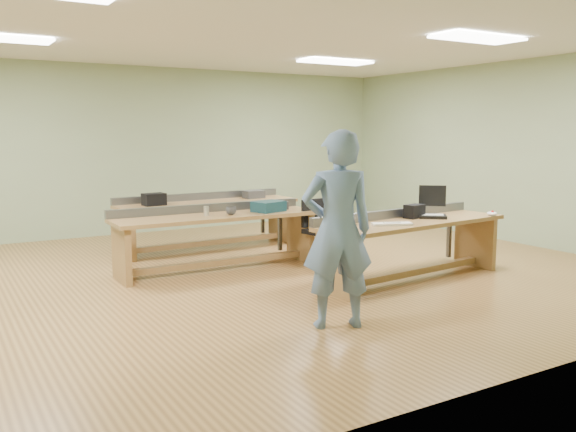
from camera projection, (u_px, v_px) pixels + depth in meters
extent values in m
plane|color=#A2753D|center=(241.00, 276.00, 7.82)|extent=(10.00, 10.00, 0.00)
plane|color=silver|center=(239.00, 36.00, 7.41)|extent=(10.00, 10.00, 0.00)
cube|color=gray|center=(142.00, 150.00, 11.02)|extent=(10.00, 0.04, 3.00)
cube|color=gray|center=(496.00, 182.00, 4.21)|extent=(10.00, 0.04, 3.00)
cube|color=gray|center=(509.00, 152.00, 10.15)|extent=(0.04, 8.00, 3.00)
cube|color=white|center=(0.00, 38.00, 7.42)|extent=(1.20, 0.50, 0.03)
cube|color=white|center=(478.00, 38.00, 7.40)|extent=(1.20, 0.50, 0.03)
cube|color=white|center=(336.00, 62.00, 9.95)|extent=(1.20, 0.50, 0.03)
cube|color=#9F6D43|center=(413.00, 223.00, 7.53)|extent=(2.78, 1.00, 0.05)
cube|color=#9F6D43|center=(336.00, 266.00, 6.84)|extent=(0.14, 0.63, 0.70)
cube|color=#9F6D43|center=(475.00, 242.00, 8.32)|extent=(0.14, 0.63, 0.70)
cube|color=#9F6D43|center=(412.00, 272.00, 7.61)|extent=(2.42, 0.35, 0.08)
cube|color=#585B61|center=(394.00, 214.00, 7.77)|extent=(2.71, 0.36, 0.11)
cube|color=#9F6D43|center=(217.00, 216.00, 8.08)|extent=(2.78, 0.77, 0.05)
cube|color=#9F6D43|center=(121.00, 254.00, 7.49)|extent=(0.09, 0.64, 0.70)
cube|color=#9F6D43|center=(300.00, 236.00, 8.77)|extent=(0.09, 0.64, 0.70)
cube|color=#9F6D43|center=(218.00, 263.00, 8.16)|extent=(2.48, 0.13, 0.08)
cube|color=#585B61|center=(208.00, 208.00, 8.35)|extent=(2.78, 0.11, 0.11)
cube|color=#9F6D43|center=(209.00, 203.00, 9.55)|extent=(2.89, 0.87, 0.05)
cube|color=#9F6D43|center=(126.00, 235.00, 8.89)|extent=(0.10, 0.67, 0.70)
cube|color=#9F6D43|center=(280.00, 220.00, 10.31)|extent=(0.10, 0.67, 0.70)
cube|color=#9F6D43|center=(209.00, 242.00, 9.63)|extent=(2.57, 0.19, 0.08)
cube|color=#585B61|center=(199.00, 196.00, 9.82)|extent=(2.86, 0.18, 0.11)
imported|color=slate|center=(337.00, 230.00, 5.69)|extent=(0.79, 0.66, 1.87)
cube|color=black|center=(432.00, 216.00, 7.77)|extent=(0.44, 0.43, 0.04)
cube|color=black|center=(432.00, 196.00, 7.87)|extent=(0.27, 0.23, 0.27)
cube|color=white|center=(392.00, 224.00, 7.17)|extent=(0.49, 0.32, 0.03)
ellipsoid|color=white|center=(492.00, 214.00, 7.96)|extent=(0.16, 0.17, 0.06)
cube|color=black|center=(414.00, 211.00, 7.74)|extent=(0.28, 0.21, 0.17)
cylinder|color=black|center=(323.00, 249.00, 8.47)|extent=(0.06, 0.06, 0.45)
cube|color=black|center=(323.00, 232.00, 8.43)|extent=(0.50, 0.50, 0.06)
cube|color=black|center=(313.00, 213.00, 8.55)|extent=(0.41, 0.12, 0.39)
cylinder|color=black|center=(323.00, 262.00, 8.49)|extent=(0.57, 0.57, 0.06)
cube|color=#12333C|center=(269.00, 206.00, 8.37)|extent=(0.47, 0.40, 0.14)
cube|color=#343436|center=(272.00, 205.00, 8.64)|extent=(0.44, 0.32, 0.11)
imported|color=#343436|center=(231.00, 211.00, 8.04)|extent=(0.17, 0.17, 0.11)
cylinder|color=silver|center=(206.00, 211.00, 7.97)|extent=(0.08, 0.08, 0.12)
cube|color=black|center=(154.00, 199.00, 9.06)|extent=(0.34, 0.25, 0.18)
cube|color=#343436|center=(254.00, 194.00, 10.05)|extent=(0.32, 0.24, 0.13)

